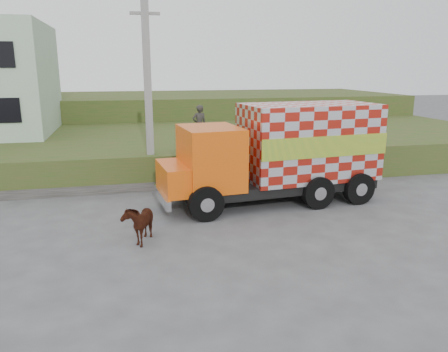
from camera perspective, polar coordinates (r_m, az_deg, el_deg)
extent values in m
plane|color=#474749|center=(15.05, -4.40, -5.89)|extent=(120.00, 120.00, 0.00)
cube|color=#2A4F1A|center=(24.49, -7.96, 3.60)|extent=(40.00, 12.00, 1.50)
cube|color=#2A4F1A|center=(36.25, -9.74, 8.07)|extent=(40.00, 12.00, 3.00)
cube|color=#595651|center=(18.86, -12.36, -1.43)|extent=(16.00, 0.50, 0.40)
cube|color=gray|center=(18.67, -9.88, 10.38)|extent=(0.30, 0.30, 8.00)
cube|color=gray|center=(18.76, -10.31, 20.18)|extent=(1.20, 0.12, 0.12)
cube|color=black|center=(17.09, 6.81, -0.99)|extent=(7.73, 3.15, 0.39)
cube|color=#DA500B|center=(15.88, -1.78, 2.47)|extent=(2.23, 2.73, 2.21)
cube|color=#DA500B|center=(15.72, -6.22, -0.21)|extent=(1.33, 2.42, 1.00)
cube|color=silver|center=(17.35, 10.95, 4.51)|extent=(5.32, 3.13, 2.88)
cube|color=yellow|center=(16.21, 13.27, 3.73)|extent=(5.07, 0.53, 0.77)
cube|color=yellow|center=(18.53, 8.92, 5.18)|extent=(5.07, 0.53, 0.77)
cube|color=silver|center=(15.79, -8.12, -2.70)|extent=(0.41, 2.55, 0.33)
cylinder|color=black|center=(14.88, -2.38, -3.62)|extent=(1.25, 0.50, 1.22)
cylinder|color=black|center=(17.24, -4.73, -1.18)|extent=(1.25, 0.50, 1.22)
cylinder|color=black|center=(16.54, 12.15, -2.11)|extent=(1.25, 0.50, 1.22)
cylinder|color=black|center=(18.70, 8.22, -0.08)|extent=(1.25, 0.50, 1.22)
cylinder|color=black|center=(17.49, 17.17, -1.55)|extent=(1.25, 0.50, 1.22)
cylinder|color=black|center=(19.54, 12.88, 0.32)|extent=(1.25, 0.50, 1.22)
imported|color=#34140D|center=(13.38, -11.01, -5.88)|extent=(1.12, 1.60, 1.23)
imported|color=#312D2B|center=(21.02, -3.24, 6.69)|extent=(0.76, 0.57, 1.89)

